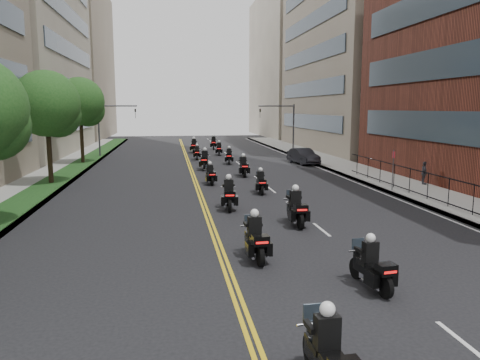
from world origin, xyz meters
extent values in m
plane|color=black|center=(0.00, 0.00, 0.00)|extent=(160.00, 160.00, 0.00)
cube|color=gray|center=(12.00, 25.00, 0.07)|extent=(4.00, 90.00, 0.15)
cube|color=gray|center=(-12.00, 25.00, 0.07)|extent=(4.00, 90.00, 0.15)
cube|color=#163D16|center=(-11.20, 25.00, 0.17)|extent=(2.00, 90.00, 0.04)
cube|color=#333F4C|center=(13.95, 17.00, 3.50)|extent=(0.12, 25.80, 1.80)
cube|color=#333F4C|center=(13.95, 17.00, 7.50)|extent=(0.12, 25.80, 1.80)
cube|color=#7D6F5B|center=(21.50, 48.00, 15.00)|extent=(15.00, 28.00, 30.00)
cube|color=#333F4C|center=(13.95, 48.00, 3.50)|extent=(0.12, 24.08, 1.80)
cube|color=#333F4C|center=(13.95, 48.00, 7.50)|extent=(0.12, 24.08, 1.80)
cube|color=#333F4C|center=(13.95, 48.00, 11.50)|extent=(0.12, 24.08, 1.80)
cube|color=#333F4C|center=(13.95, 48.00, 15.50)|extent=(0.12, 24.08, 1.80)
cube|color=gray|center=(21.50, 78.00, 13.00)|extent=(15.00, 28.00, 26.00)
cube|color=#333F4C|center=(-13.95, 48.00, 3.50)|extent=(0.12, 24.08, 1.80)
cube|color=#333F4C|center=(-13.95, 48.00, 7.50)|extent=(0.12, 24.08, 1.80)
cube|color=#333F4C|center=(-13.95, 48.00, 11.50)|extent=(0.12, 24.08, 1.80)
cube|color=#333F4C|center=(-13.95, 48.00, 15.50)|extent=(0.12, 24.08, 1.80)
cube|color=#7D6F5B|center=(-22.00, 78.00, 13.00)|extent=(16.00, 28.00, 26.00)
cube|color=black|center=(11.00, 12.00, 1.60)|extent=(0.05, 28.00, 0.05)
cube|color=black|center=(11.00, 12.00, 0.30)|extent=(0.05, 28.00, 0.05)
cylinder|color=#312516|center=(-11.20, 24.00, 2.55)|extent=(0.32, 0.32, 5.11)
sphere|color=#1E4E1A|center=(-11.20, 24.00, 5.47)|extent=(4.40, 4.40, 4.40)
sphere|color=#1E4E1A|center=(-10.60, 24.40, 4.75)|extent=(3.08, 3.08, 3.08)
cylinder|color=#312516|center=(-11.20, 36.00, 2.69)|extent=(0.32, 0.32, 5.39)
sphere|color=#1E4E1A|center=(-11.20, 36.00, 5.78)|extent=(4.40, 4.40, 4.40)
sphere|color=#1E4E1A|center=(-10.60, 36.40, 5.00)|extent=(3.08, 3.08, 3.08)
cylinder|color=#3F3F44|center=(10.50, 42.00, 2.80)|extent=(0.18, 0.18, 5.60)
cylinder|color=#3F3F44|center=(8.50, 42.00, 5.40)|extent=(4.00, 0.14, 0.14)
imported|color=black|center=(6.70, 42.00, 4.60)|extent=(0.16, 0.20, 1.00)
cylinder|color=#3F3F44|center=(-10.50, 42.00, 2.80)|extent=(0.18, 0.18, 5.60)
cylinder|color=#3F3F44|center=(-8.50, 42.00, 5.40)|extent=(4.00, 0.14, 0.14)
imported|color=black|center=(-6.70, 42.00, 4.60)|extent=(0.16, 0.20, 1.00)
cylinder|color=black|center=(-0.46, -0.37, 0.35)|extent=(0.18, 0.70, 0.69)
cube|color=black|center=(-0.42, -1.19, 0.63)|extent=(0.50, 1.40, 0.41)
cube|color=black|center=(-0.42, -1.13, 1.14)|extent=(0.46, 0.31, 0.63)
sphere|color=white|center=(-0.42, -1.12, 1.57)|extent=(0.30, 0.30, 0.30)
cylinder|color=black|center=(2.59, 2.68, 0.33)|extent=(0.22, 0.67, 0.66)
cylinder|color=black|center=(2.38, 4.21, 0.33)|extent=(0.22, 0.67, 0.66)
cube|color=black|center=(2.48, 3.44, 0.60)|extent=(0.57, 1.35, 0.39)
cube|color=silver|center=(2.48, 3.49, 0.38)|extent=(0.43, 0.57, 0.29)
cube|color=black|center=(2.59, 2.68, 0.83)|extent=(0.55, 0.47, 0.31)
cube|color=red|center=(2.61, 2.47, 0.81)|extent=(0.39, 0.08, 0.07)
cube|color=black|center=(2.48, 3.49, 1.08)|extent=(0.46, 0.32, 0.60)
sphere|color=white|center=(2.48, 3.50, 1.49)|extent=(0.28, 0.28, 0.28)
cylinder|color=black|center=(-0.32, 5.75, 0.35)|extent=(0.18, 0.71, 0.71)
cylinder|color=black|center=(-0.39, 7.41, 0.35)|extent=(0.18, 0.71, 0.71)
cube|color=black|center=(-0.36, 6.58, 0.65)|extent=(0.50, 1.43, 0.42)
cube|color=silver|center=(-0.36, 6.63, 0.41)|extent=(0.42, 0.59, 0.31)
cube|color=black|center=(-0.32, 5.75, 0.90)|extent=(0.56, 0.46, 0.33)
cube|color=red|center=(-0.31, 5.53, 0.88)|extent=(0.42, 0.05, 0.07)
cube|color=black|center=(-0.36, 6.63, 1.17)|extent=(0.47, 0.31, 0.65)
sphere|color=white|center=(-0.36, 6.64, 1.61)|extent=(0.30, 0.30, 0.30)
cylinder|color=black|center=(2.31, 10.19, 0.37)|extent=(0.16, 0.73, 0.73)
cylinder|color=black|center=(2.32, 11.91, 0.37)|extent=(0.16, 0.73, 0.73)
cube|color=black|center=(2.32, 11.05, 0.67)|extent=(0.46, 1.46, 0.43)
cube|color=silver|center=(2.32, 11.10, 0.42)|extent=(0.41, 0.59, 0.32)
cube|color=black|center=(2.31, 10.19, 0.93)|extent=(0.56, 0.46, 0.34)
cube|color=red|center=(2.31, 9.96, 0.90)|extent=(0.43, 0.03, 0.08)
cube|color=black|center=(2.32, 11.10, 1.21)|extent=(0.48, 0.30, 0.67)
sphere|color=white|center=(2.32, 11.11, 1.66)|extent=(0.31, 0.31, 0.31)
cylinder|color=black|center=(-0.29, 13.94, 0.37)|extent=(0.20, 0.74, 0.73)
cylinder|color=black|center=(-0.16, 15.66, 0.37)|extent=(0.20, 0.74, 0.73)
cube|color=black|center=(-0.22, 14.80, 0.67)|extent=(0.56, 1.49, 0.43)
cube|color=silver|center=(-0.22, 14.85, 0.42)|extent=(0.45, 0.62, 0.32)
cube|color=black|center=(-0.29, 13.94, 0.93)|extent=(0.59, 0.49, 0.35)
cube|color=red|center=(-0.30, 13.71, 0.91)|extent=(0.43, 0.06, 0.08)
cube|color=black|center=(-0.22, 14.85, 1.21)|extent=(0.50, 0.34, 0.67)
sphere|color=white|center=(-0.22, 14.87, 1.66)|extent=(0.31, 0.31, 0.31)
cylinder|color=black|center=(2.22, 18.26, 0.32)|extent=(0.18, 0.65, 0.64)
cylinder|color=black|center=(2.34, 19.76, 0.32)|extent=(0.18, 0.65, 0.64)
cube|color=black|center=(2.28, 19.01, 0.58)|extent=(0.49, 1.29, 0.38)
cube|color=silver|center=(2.28, 19.06, 0.37)|extent=(0.39, 0.54, 0.28)
cube|color=black|center=(2.22, 18.26, 0.81)|extent=(0.52, 0.43, 0.30)
cube|color=red|center=(2.21, 18.06, 0.79)|extent=(0.38, 0.06, 0.07)
cube|color=black|center=(2.28, 19.06, 1.05)|extent=(0.43, 0.29, 0.58)
sphere|color=white|center=(2.28, 19.07, 1.45)|extent=(0.27, 0.27, 0.27)
cylinder|color=black|center=(-0.44, 22.14, 0.32)|extent=(0.18, 0.64, 0.64)
cylinder|color=black|center=(-0.56, 23.64, 0.32)|extent=(0.18, 0.64, 0.64)
cube|color=black|center=(-0.50, 22.89, 0.58)|extent=(0.50, 1.29, 0.37)
cube|color=silver|center=(-0.50, 22.94, 0.36)|extent=(0.40, 0.54, 0.28)
cube|color=black|center=(-0.44, 22.14, 0.80)|extent=(0.52, 0.43, 0.30)
cube|color=red|center=(-0.42, 21.95, 0.79)|extent=(0.38, 0.06, 0.07)
cube|color=black|center=(-0.50, 22.94, 1.05)|extent=(0.43, 0.30, 0.58)
sphere|color=white|center=(-0.50, 22.95, 1.44)|extent=(0.27, 0.27, 0.27)
cylinder|color=black|center=(2.33, 25.48, 0.35)|extent=(0.17, 0.71, 0.71)
cylinder|color=black|center=(2.38, 27.14, 0.35)|extent=(0.17, 0.71, 0.71)
cube|color=black|center=(2.36, 26.31, 0.65)|extent=(0.48, 1.42, 0.42)
cube|color=silver|center=(2.36, 26.36, 0.41)|extent=(0.41, 0.58, 0.31)
cube|color=black|center=(2.33, 25.48, 0.90)|extent=(0.55, 0.45, 0.33)
cube|color=red|center=(2.33, 25.26, 0.87)|extent=(0.42, 0.04, 0.07)
cube|color=black|center=(2.36, 26.36, 1.17)|extent=(0.47, 0.31, 0.65)
sphere|color=white|center=(2.36, 26.37, 1.60)|extent=(0.30, 0.30, 0.30)
cylinder|color=black|center=(-0.39, 29.75, 0.38)|extent=(0.25, 0.77, 0.76)
cylinder|color=black|center=(-0.16, 31.52, 0.38)|extent=(0.25, 0.77, 0.76)
cube|color=black|center=(-0.27, 30.64, 0.69)|extent=(0.66, 1.55, 0.45)
cube|color=silver|center=(-0.27, 30.69, 0.44)|extent=(0.50, 0.66, 0.33)
cube|color=black|center=(-0.39, 29.75, 0.96)|extent=(0.63, 0.54, 0.36)
cube|color=red|center=(-0.41, 29.52, 0.94)|extent=(0.45, 0.09, 0.08)
cube|color=black|center=(-0.27, 30.69, 1.25)|extent=(0.53, 0.37, 0.69)
sphere|color=white|center=(-0.26, 30.71, 1.72)|extent=(0.32, 0.32, 0.32)
cylinder|color=black|center=(2.17, 33.51, 0.34)|extent=(0.23, 0.69, 0.68)
cylinder|color=black|center=(2.39, 35.10, 0.34)|extent=(0.23, 0.69, 0.68)
cube|color=black|center=(2.28, 34.30, 0.62)|extent=(0.60, 1.40, 0.40)
cube|color=silver|center=(2.29, 34.35, 0.39)|extent=(0.45, 0.60, 0.30)
cube|color=black|center=(2.17, 33.51, 0.86)|extent=(0.57, 0.49, 0.32)
cube|color=red|center=(2.15, 33.30, 0.84)|extent=(0.40, 0.08, 0.07)
cube|color=black|center=(2.29, 34.35, 1.12)|extent=(0.47, 0.34, 0.62)
sphere|color=white|center=(2.29, 34.36, 1.54)|extent=(0.29, 0.29, 0.29)
cylinder|color=black|center=(-0.51, 37.88, 0.32)|extent=(0.18, 0.65, 0.64)
cylinder|color=black|center=(-0.40, 39.40, 0.32)|extent=(0.18, 0.65, 0.64)
cube|color=black|center=(-0.45, 38.64, 0.59)|extent=(0.48, 1.30, 0.38)
cube|color=silver|center=(-0.45, 38.69, 0.37)|extent=(0.40, 0.55, 0.28)
cube|color=black|center=(-0.51, 37.88, 0.82)|extent=(0.52, 0.43, 0.30)
cube|color=red|center=(-0.52, 37.68, 0.80)|extent=(0.38, 0.05, 0.07)
cube|color=black|center=(-0.45, 38.69, 1.06)|extent=(0.43, 0.29, 0.59)
sphere|color=white|center=(-0.45, 38.70, 1.46)|extent=(0.28, 0.28, 0.28)
cylinder|color=black|center=(2.13, 41.89, 0.33)|extent=(0.21, 0.67, 0.66)
cylinder|color=black|center=(2.31, 43.43, 0.33)|extent=(0.21, 0.67, 0.66)
cube|color=black|center=(2.22, 42.66, 0.60)|extent=(0.56, 1.35, 0.39)
cube|color=silver|center=(2.23, 42.71, 0.38)|extent=(0.43, 0.57, 0.29)
cube|color=black|center=(2.13, 41.89, 0.83)|extent=(0.55, 0.46, 0.31)
cube|color=red|center=(2.10, 41.69, 0.81)|extent=(0.39, 0.07, 0.07)
cube|color=black|center=(2.23, 42.71, 1.09)|extent=(0.46, 0.32, 0.60)
sphere|color=white|center=(2.23, 42.72, 1.49)|extent=(0.28, 0.28, 0.28)
cylinder|color=black|center=(-0.47, 45.12, 0.38)|extent=(0.23, 0.77, 0.76)
cylinder|color=black|center=(-0.30, 46.89, 0.38)|extent=(0.23, 0.77, 0.76)
cube|color=black|center=(-0.38, 46.00, 0.69)|extent=(0.61, 1.54, 0.44)
cube|color=silver|center=(-0.38, 46.06, 0.43)|extent=(0.48, 0.65, 0.33)
cube|color=black|center=(-0.47, 45.12, 0.96)|extent=(0.62, 0.52, 0.36)
cube|color=red|center=(-0.49, 44.88, 0.93)|extent=(0.45, 0.08, 0.08)
cube|color=black|center=(-0.38, 46.06, 1.24)|extent=(0.52, 0.36, 0.69)
sphere|color=white|center=(-0.38, 46.07, 1.71)|extent=(0.32, 0.32, 0.32)
cylinder|color=black|center=(2.25, 49.49, 0.37)|extent=(0.23, 0.76, 0.75)
cylinder|color=black|center=(2.44, 51.25, 0.37)|extent=(0.23, 0.76, 0.75)
cube|color=black|center=(2.34, 50.37, 0.68)|extent=(0.62, 1.53, 0.44)
cube|color=silver|center=(2.35, 50.43, 0.43)|extent=(0.48, 0.65, 0.33)
cube|color=black|center=(2.25, 49.49, 0.95)|extent=(0.62, 0.52, 0.35)
cube|color=red|center=(2.23, 49.26, 0.93)|extent=(0.44, 0.08, 0.08)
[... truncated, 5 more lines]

